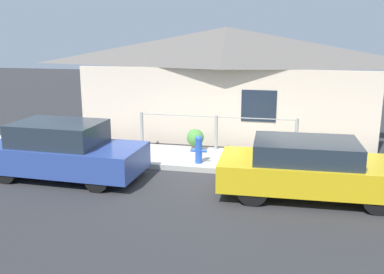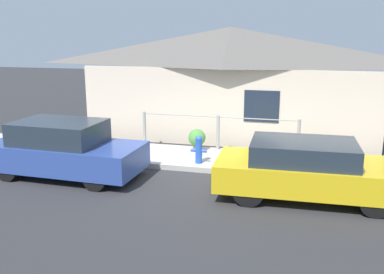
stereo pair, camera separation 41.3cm
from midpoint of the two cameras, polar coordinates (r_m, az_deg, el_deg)
The scene contains 8 objects.
ground_plane at distance 11.48m, azimuth 0.57°, elevation -4.82°, with size 60.00×60.00×0.00m, color #2D2D30.
sidewalk at distance 12.44m, azimuth 1.57°, elevation -2.99°, with size 24.00×2.10×0.15m.
house at distance 14.64m, azimuth 3.74°, elevation 11.21°, with size 10.13×2.23×3.84m.
fence at distance 13.13m, azimuth 2.34°, elevation 0.88°, with size 4.90×0.10×1.06m.
car_left at distance 11.48m, azimuth -17.74°, elevation -1.76°, with size 4.04×1.85×1.45m.
car_right at distance 9.99m, azimuth 14.35°, elevation -4.04°, with size 4.21×1.89×1.32m.
fire_hydrant at distance 11.74m, azimuth -0.11°, elevation -1.57°, with size 0.45×0.20×0.78m.
potted_plant_near_hydrant at distance 13.04m, azimuth -0.47°, elevation -0.16°, with size 0.53×0.53×0.65m.
Camera 1 is at (2.03, -10.69, 3.65)m, focal length 40.00 mm.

